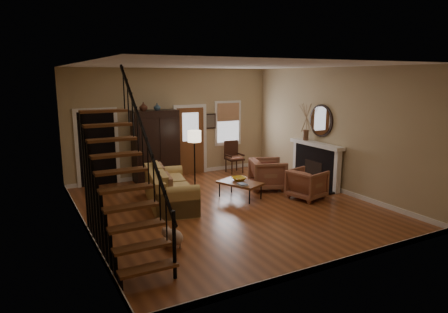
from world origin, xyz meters
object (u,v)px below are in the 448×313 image
armchair_left (307,184)px  sofa (170,188)px  floor_lamp (195,160)px  side_chair (234,157)px  coffee_table (240,190)px  armchair_right (268,174)px  armoire (156,146)px

armchair_left → sofa: bearing=55.8°
sofa → armchair_left: size_ratio=2.70×
floor_lamp → armchair_left: bearing=-46.3°
side_chair → armchair_left: bearing=-85.6°
sofa → coffee_table: bearing=0.7°
floor_lamp → armchair_right: bearing=-30.9°
floor_lamp → side_chair: size_ratio=1.58×
armoire → armchair_right: 3.39m
armchair_left → armchair_right: 1.25m
armchair_right → sofa: bearing=111.2°
armchair_left → armoire: bearing=24.2°
armchair_right → floor_lamp: size_ratio=0.57×
coffee_table → armchair_left: (1.48, -0.83, 0.17)m
armchair_right → floor_lamp: bearing=79.7°
sofa → armchair_left: bearing=-8.5°
coffee_table → armchair_right: (1.09, 0.35, 0.21)m
sofa → coffee_table: 1.81m
coffee_table → side_chair: side_chair is taller
coffee_table → armchair_right: 1.16m
floor_lamp → side_chair: bearing=29.6°
floor_lamp → side_chair: floor_lamp is taller
armoire → floor_lamp: armoire is taller
armchair_left → side_chair: 3.29m
armoire → armchair_left: armoire is taller
coffee_table → floor_lamp: 1.64m
sofa → coffee_table: size_ratio=2.05×
armchair_left → floor_lamp: bearing=29.0°
side_chair → coffee_table: bearing=-116.7°
armchair_left → side_chair: size_ratio=0.81×
armoire → armchair_left: bearing=-51.2°
sofa → floor_lamp: bearing=54.4°
armoire → side_chair: 2.61m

